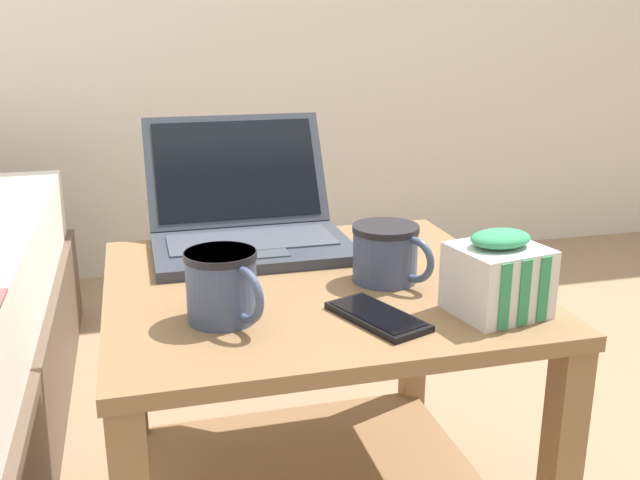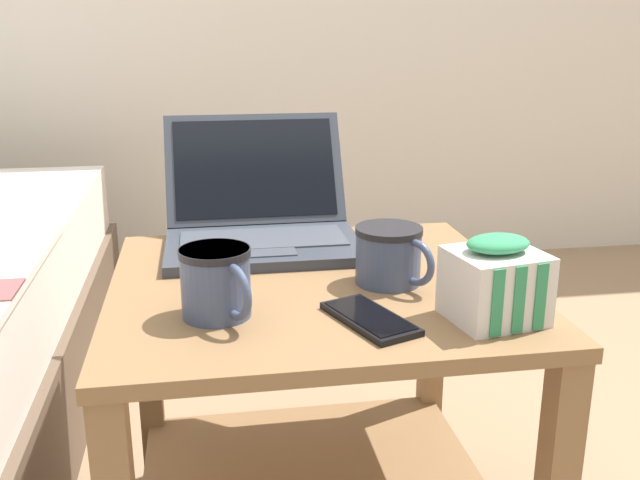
{
  "view_description": "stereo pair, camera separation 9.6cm",
  "coord_description": "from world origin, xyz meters",
  "views": [
    {
      "loc": [
        -0.26,
        -1.01,
        0.9
      ],
      "look_at": [
        0.0,
        -0.04,
        0.59
      ],
      "focal_mm": 40.0,
      "sensor_mm": 36.0,
      "label": 1
    },
    {
      "loc": [
        -0.16,
        -1.03,
        0.9
      ],
      "look_at": [
        0.0,
        -0.04,
        0.59
      ],
      "focal_mm": 40.0,
      "sensor_mm": 36.0,
      "label": 2
    }
  ],
  "objects": [
    {
      "name": "bedside_table",
      "position": [
        0.0,
        0.0,
        0.33
      ],
      "size": [
        0.63,
        0.59,
        0.51
      ],
      "color": "olive",
      "rests_on": "ground_plane"
    },
    {
      "name": "mug_front_left",
      "position": [
        -0.15,
        -0.11,
        0.57
      ],
      "size": [
        0.1,
        0.13,
        0.1
      ],
      "color": "#3F4C6B",
      "rests_on": "bedside_table"
    },
    {
      "name": "mug_front_right",
      "position": [
        0.11,
        -0.03,
        0.56
      ],
      "size": [
        0.1,
        0.13,
        0.09
      ],
      "color": "#3F4C6B",
      "rests_on": "bedside_table"
    },
    {
      "name": "cell_phone",
      "position": [
        0.05,
        -0.17,
        0.52
      ],
      "size": [
        0.12,
        0.16,
        0.01
      ],
      "color": "black",
      "rests_on": "bedside_table"
    },
    {
      "name": "snack_bag",
      "position": [
        0.21,
        -0.19,
        0.57
      ],
      "size": [
        0.14,
        0.13,
        0.12
      ],
      "color": "silver",
      "rests_on": "bedside_table"
    },
    {
      "name": "laptop",
      "position": [
        -0.07,
        0.22,
        0.56
      ],
      "size": [
        0.34,
        0.34,
        0.21
      ],
      "color": "#333842",
      "rests_on": "bedside_table"
    }
  ]
}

